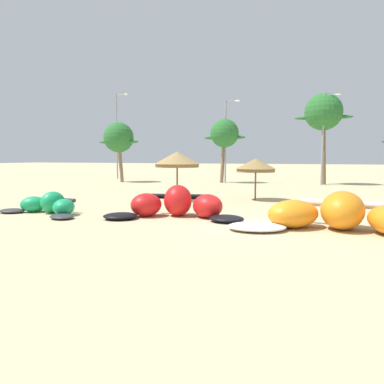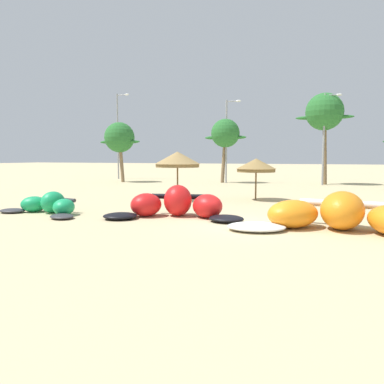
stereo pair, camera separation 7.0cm
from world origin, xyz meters
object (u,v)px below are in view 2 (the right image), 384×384
beach_umbrella_near_van (177,159)px  lamppost_west_center (228,137)px  palm_leftmost (120,138)px  kite_left_of_center (341,216)px  palm_left (225,134)px  lamppost_west (119,132)px  beach_umbrella_middle (256,165)px  lamppost_east_center (325,134)px  palm_left_of_gap (325,113)px  kite_left (176,205)px  kite_far_left (49,205)px

beach_umbrella_near_van → lamppost_west_center: bearing=93.3°
beach_umbrella_near_van → palm_leftmost: 18.04m
kite_left_of_center → palm_leftmost: bearing=136.2°
beach_umbrella_near_van → palm_left: 16.13m
beach_umbrella_near_van → lamppost_west: 23.82m
beach_umbrella_middle → lamppost_west_center: 15.38m
lamppost_east_center → lamppost_west_center: bearing=-178.9°
lamppost_west_center → kite_left_of_center: bearing=-66.1°
beach_umbrella_middle → palm_leftmost: bearing=144.8°
palm_left → palm_left_of_gap: (9.49, 0.93, 1.88)m
kite_left_of_center → lamppost_west: (-24.25, 25.21, 5.09)m
kite_left_of_center → lamppost_west: size_ratio=0.79×
palm_leftmost → lamppost_west: bearing=122.0°
kite_left → palm_leftmost: palm_leftmost is taller
kite_far_left → lamppost_west_center: (2.69, 22.93, 4.30)m
palm_leftmost → lamppost_west: 5.85m
palm_leftmost → lamppost_west: lamppost_west is taller
kite_left_of_center → beach_umbrella_near_van: beach_umbrella_near_van is taller
lamppost_west → lamppost_west_center: size_ratio=1.22×
kite_left_of_center → kite_far_left: bearing=-179.2°
kite_far_left → lamppost_west: size_ratio=0.47×
palm_left_of_gap → lamppost_east_center: (0.14, -0.95, -2.13)m
beach_umbrella_middle → lamppost_west_center: lamppost_west_center is taller
lamppost_west → lamppost_east_center: 23.65m
lamppost_west_center → lamppost_east_center: lamppost_east_center is taller
beach_umbrella_middle → lamppost_east_center: lamppost_east_center is taller
beach_umbrella_middle → lamppost_west: bearing=139.8°
palm_left_of_gap → lamppost_west_center: (-9.21, -1.12, -2.18)m
kite_left_of_center → lamppost_west_center: (-10.08, 22.75, 4.15)m
palm_leftmost → lamppost_west: (-3.06, 4.89, 0.96)m
lamppost_east_center → beach_umbrella_middle: bearing=-105.1°
kite_left → palm_left_of_gap: 24.50m
lamppost_west_center → palm_left: bearing=146.2°
palm_left → lamppost_west_center: lamppost_west_center is taller
kite_left_of_center → palm_left_of_gap: size_ratio=0.92×
kite_left_of_center → lamppost_east_center: (-0.73, 22.93, 4.21)m
beach_umbrella_middle → kite_far_left: bearing=-132.9°
beach_umbrella_near_van → lamppost_east_center: lamppost_east_center is taller
palm_left_of_gap → lamppost_east_center: palm_left_of_gap is taller
beach_umbrella_near_van → palm_left: (-1.19, 15.89, 2.49)m
beach_umbrella_middle → palm_left_of_gap: (3.73, 15.27, 4.73)m
palm_leftmost → palm_left: 11.16m
palm_leftmost → lamppost_east_center: lamppost_east_center is taller
kite_far_left → palm_left_of_gap: palm_left_of_gap is taller
kite_left → palm_leftmost: bearing=126.7°
kite_left_of_center → beach_umbrella_near_van: bearing=142.5°
kite_left → kite_left_of_center: kite_left_of_center is taller
beach_umbrella_middle → palm_leftmost: 20.47m
beach_umbrella_near_van → palm_left_of_gap: (8.31, 16.82, 4.37)m
kite_far_left → palm_leftmost: (-8.43, 20.50, 4.27)m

